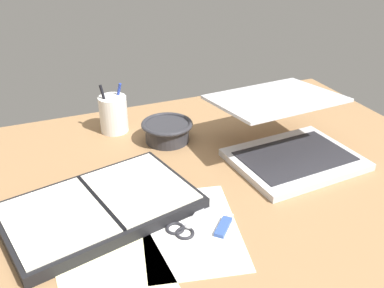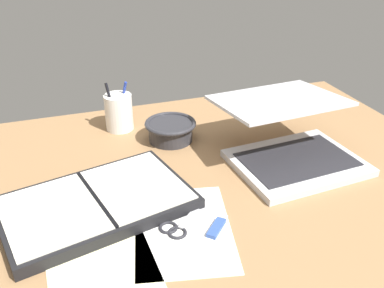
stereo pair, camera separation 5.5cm
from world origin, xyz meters
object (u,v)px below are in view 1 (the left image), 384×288
Objects in this scene: laptop at (288,138)px; pen_cup at (113,114)px; planner at (100,207)px; scissors at (184,227)px; bowl at (167,131)px.

pen_cup is (-37.71, 31.76, -0.15)cm from laptop.
planner is at bearing -107.70° from pen_cup.
bowl is at bearing 43.75° from scissors.
bowl reaches higher than scissors.
laptop reaches higher than bowl.
laptop is at bearing -40.11° from pen_cup.
pen_cup is at bearing 59.09° from planner.
pen_cup is 1.20× the size of scissors.
pen_cup is at bearing 61.29° from scissors.
scissors is (-9.42, -36.76, -2.80)cm from bowl.
bowl is 0.98× the size of pen_cup.
laptop reaches higher than planner.
pen_cup reaches higher than scissors.
bowl is 16.92cm from pen_cup.
scissors is (-35.03, -16.64, -5.13)cm from laptop.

